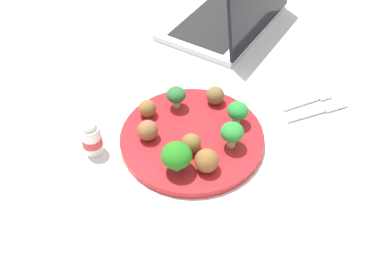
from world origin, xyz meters
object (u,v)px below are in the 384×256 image
object	(u,v)px
plate	(192,138)
meatball_front_left	(215,95)
meatball_mid_left	(147,108)
yogurt_bottle	(92,139)
broccoli_floret_mid_left	(177,156)
knife	(320,111)
laptop	(233,13)
broccoli_floret_back_left	(238,112)
meatball_back_left	(148,130)
fork	(310,100)
meatball_front_right	(207,161)
broccoli_floret_mid_right	(175,95)
napkin	(311,108)
meatball_near_rim	(191,143)
broccoli_floret_center	(232,133)

from	to	relation	value
plate	meatball_front_left	xyz separation A→B (m)	(0.08, 0.07, 0.03)
meatball_mid_left	yogurt_bottle	distance (m)	0.13
broccoli_floret_mid_left	knife	world-z (taller)	broccoli_floret_mid_left
laptop	meatball_front_left	bearing A→B (deg)	-121.50
broccoli_floret_back_left	meatball_back_left	size ratio (longest dim) A/B	1.22
meatball_front_left	fork	xyz separation A→B (m)	(0.19, -0.06, -0.03)
meatball_back_left	yogurt_bottle	xyz separation A→B (m)	(-0.10, 0.02, -0.00)
knife	meatball_front_left	bearing A→B (deg)	154.39
meatball_mid_left	fork	xyz separation A→B (m)	(0.34, -0.07, -0.03)
yogurt_bottle	fork	bearing A→B (deg)	-3.91
broccoli_floret_mid_left	meatball_front_right	bearing A→B (deg)	-20.64
fork	meatball_front_right	bearing A→B (deg)	-160.14
broccoli_floret_mid_right	knife	xyz separation A→B (m)	(0.28, -0.11, -0.04)
plate	fork	xyz separation A→B (m)	(0.27, 0.01, -0.00)
broccoli_floret_back_left	laptop	world-z (taller)	laptop
laptop	broccoli_floret_mid_right	bearing A→B (deg)	-134.16
broccoli_floret_back_left	napkin	size ratio (longest dim) A/B	0.29
broccoli_floret_mid_right	meatball_back_left	xyz separation A→B (m)	(-0.08, -0.06, -0.01)
meatball_front_left	laptop	xyz separation A→B (m)	(0.17, 0.27, 0.00)
plate	meatball_near_rim	bearing A→B (deg)	-113.37
meatball_front_right	knife	xyz separation A→B (m)	(0.28, 0.07, -0.03)
broccoli_floret_mid_left	laptop	bearing A→B (deg)	53.80
knife	broccoli_floret_center	bearing A→B (deg)	-172.30
broccoli_floret_back_left	fork	world-z (taller)	broccoli_floret_back_left
broccoli_floret_center	meatball_back_left	size ratio (longest dim) A/B	1.34
fork	broccoli_floret_mid_right	bearing A→B (deg)	164.84
broccoli_floret_mid_right	napkin	world-z (taller)	broccoli_floret_mid_right
meatball_near_rim	meatball_front_right	world-z (taller)	meatball_front_right
broccoli_floret_mid_left	yogurt_bottle	world-z (taller)	broccoli_floret_mid_left
broccoli_floret_back_left	meatball_mid_left	world-z (taller)	broccoli_floret_back_left
broccoli_floret_mid_left	meatball_back_left	size ratio (longest dim) A/B	1.46
broccoli_floret_center	broccoli_floret_mid_right	world-z (taller)	broccoli_floret_center
meatball_near_rim	laptop	size ratio (longest dim) A/B	0.10
meatball_near_rim	napkin	distance (m)	0.29
broccoli_floret_mid_left	meatball_near_rim	distance (m)	0.06
broccoli_floret_center	laptop	distance (m)	0.44
broccoli_floret_center	knife	size ratio (longest dim) A/B	0.37
meatball_mid_left	yogurt_bottle	size ratio (longest dim) A/B	0.50
meatball_front_left	broccoli_floret_mid_left	bearing A→B (deg)	-133.86
meatball_near_rim	fork	distance (m)	0.29
napkin	meatball_back_left	bearing A→B (deg)	175.19
broccoli_floret_center	knife	distance (m)	0.22
meatball_front_left	yogurt_bottle	size ratio (longest dim) A/B	0.54
broccoli_floret_center	yogurt_bottle	world-z (taller)	yogurt_bottle
broccoli_floret_mid_right	meatball_front_right	bearing A→B (deg)	-91.59
broccoli_floret_mid_left	fork	distance (m)	0.34
broccoli_floret_mid_right	yogurt_bottle	distance (m)	0.19
broccoli_floret_center	meatball_front_left	xyz separation A→B (m)	(0.02, 0.12, -0.02)
meatball_back_left	fork	xyz separation A→B (m)	(0.35, -0.01, -0.03)
fork	meatball_mid_left	bearing A→B (deg)	167.91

